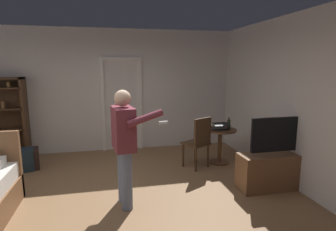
{
  "coord_description": "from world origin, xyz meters",
  "views": [
    {
      "loc": [
        0.01,
        -3.62,
        1.94
      ],
      "look_at": [
        0.88,
        0.31,
        1.21
      ],
      "focal_mm": 29.39,
      "sensor_mm": 36.0,
      "label": 1
    }
  ],
  "objects_px": {
    "person_blue_shirt": "(124,140)",
    "suitcase_dark": "(25,159)",
    "bookshelf": "(1,115)",
    "suitcase_small": "(17,161)",
    "tv_flatscreen": "(276,167)",
    "side_table": "(220,140)",
    "laptop": "(220,127)",
    "bottle_on_table": "(229,125)",
    "wooden_chair": "(199,140)"
  },
  "relations": [
    {
      "from": "tv_flatscreen",
      "to": "bottle_on_table",
      "type": "distance_m",
      "value": 1.31
    },
    {
      "from": "bookshelf",
      "to": "tv_flatscreen",
      "type": "relative_size",
      "value": 1.41
    },
    {
      "from": "tv_flatscreen",
      "to": "bottle_on_table",
      "type": "height_order",
      "value": "tv_flatscreen"
    },
    {
      "from": "laptop",
      "to": "person_blue_shirt",
      "type": "bearing_deg",
      "value": -146.69
    },
    {
      "from": "bottle_on_table",
      "to": "person_blue_shirt",
      "type": "relative_size",
      "value": 0.15
    },
    {
      "from": "bottle_on_table",
      "to": "laptop",
      "type": "bearing_deg",
      "value": 167.79
    },
    {
      "from": "tv_flatscreen",
      "to": "person_blue_shirt",
      "type": "xyz_separation_m",
      "value": [
        -2.38,
        -0.04,
        0.6
      ]
    },
    {
      "from": "tv_flatscreen",
      "to": "suitcase_dark",
      "type": "relative_size",
      "value": 2.53
    },
    {
      "from": "side_table",
      "to": "person_blue_shirt",
      "type": "xyz_separation_m",
      "value": [
        -1.96,
        -1.31,
        0.47
      ]
    },
    {
      "from": "bookshelf",
      "to": "person_blue_shirt",
      "type": "bearing_deg",
      "value": -46.95
    },
    {
      "from": "suitcase_small",
      "to": "tv_flatscreen",
      "type": "bearing_deg",
      "value": -31.33
    },
    {
      "from": "laptop",
      "to": "suitcase_dark",
      "type": "xyz_separation_m",
      "value": [
        -3.7,
        0.52,
        -0.56
      ]
    },
    {
      "from": "tv_flatscreen",
      "to": "wooden_chair",
      "type": "relative_size",
      "value": 1.22
    },
    {
      "from": "bottle_on_table",
      "to": "suitcase_small",
      "type": "bearing_deg",
      "value": 173.41
    },
    {
      "from": "bottle_on_table",
      "to": "suitcase_small",
      "type": "distance_m",
      "value": 4.05
    },
    {
      "from": "laptop",
      "to": "suitcase_dark",
      "type": "distance_m",
      "value": 3.78
    },
    {
      "from": "suitcase_dark",
      "to": "side_table",
      "type": "bearing_deg",
      "value": -20.19
    },
    {
      "from": "side_table",
      "to": "wooden_chair",
      "type": "distance_m",
      "value": 0.54
    },
    {
      "from": "tv_flatscreen",
      "to": "side_table",
      "type": "distance_m",
      "value": 1.35
    },
    {
      "from": "side_table",
      "to": "laptop",
      "type": "distance_m",
      "value": 0.29
    },
    {
      "from": "tv_flatscreen",
      "to": "wooden_chair",
      "type": "bearing_deg",
      "value": 129.95
    },
    {
      "from": "suitcase_dark",
      "to": "suitcase_small",
      "type": "height_order",
      "value": "suitcase_small"
    },
    {
      "from": "laptop",
      "to": "suitcase_small",
      "type": "distance_m",
      "value": 3.87
    },
    {
      "from": "wooden_chair",
      "to": "bottle_on_table",
      "type": "bearing_deg",
      "value": 8.44
    },
    {
      "from": "suitcase_dark",
      "to": "bookshelf",
      "type": "bearing_deg",
      "value": 115.58
    },
    {
      "from": "tv_flatscreen",
      "to": "person_blue_shirt",
      "type": "bearing_deg",
      "value": -179.15
    },
    {
      "from": "suitcase_dark",
      "to": "suitcase_small",
      "type": "distance_m",
      "value": 0.15
    },
    {
      "from": "bookshelf",
      "to": "person_blue_shirt",
      "type": "distance_m",
      "value": 3.46
    },
    {
      "from": "person_blue_shirt",
      "to": "bookshelf",
      "type": "bearing_deg",
      "value": 133.05
    },
    {
      "from": "bottle_on_table",
      "to": "wooden_chair",
      "type": "bearing_deg",
      "value": -171.56
    },
    {
      "from": "suitcase_dark",
      "to": "bottle_on_table",
      "type": "bearing_deg",
      "value": -21.1
    },
    {
      "from": "laptop",
      "to": "side_table",
      "type": "bearing_deg",
      "value": 55.04
    },
    {
      "from": "person_blue_shirt",
      "to": "suitcase_dark",
      "type": "height_order",
      "value": "person_blue_shirt"
    },
    {
      "from": "laptop",
      "to": "wooden_chair",
      "type": "height_order",
      "value": "wooden_chair"
    },
    {
      "from": "tv_flatscreen",
      "to": "person_blue_shirt",
      "type": "relative_size",
      "value": 0.74
    },
    {
      "from": "bookshelf",
      "to": "side_table",
      "type": "relative_size",
      "value": 2.45
    },
    {
      "from": "wooden_chair",
      "to": "laptop",
      "type": "bearing_deg",
      "value": 15.58
    },
    {
      "from": "side_table",
      "to": "laptop",
      "type": "xyz_separation_m",
      "value": [
        -0.03,
        -0.04,
        0.28
      ]
    },
    {
      "from": "wooden_chair",
      "to": "person_blue_shirt",
      "type": "distance_m",
      "value": 1.89
    },
    {
      "from": "bookshelf",
      "to": "suitcase_dark",
      "type": "distance_m",
      "value": 1.2
    },
    {
      "from": "suitcase_small",
      "to": "suitcase_dark",
      "type": "bearing_deg",
      "value": 30.83
    },
    {
      "from": "tv_flatscreen",
      "to": "suitcase_small",
      "type": "distance_m",
      "value": 4.57
    },
    {
      "from": "bookshelf",
      "to": "person_blue_shirt",
      "type": "height_order",
      "value": "bookshelf"
    },
    {
      "from": "bookshelf",
      "to": "suitcase_small",
      "type": "distance_m",
      "value": 1.21
    },
    {
      "from": "person_blue_shirt",
      "to": "suitcase_dark",
      "type": "distance_m",
      "value": 2.63
    },
    {
      "from": "side_table",
      "to": "suitcase_small",
      "type": "xyz_separation_m",
      "value": [
        -3.84,
        0.38,
        -0.26
      ]
    },
    {
      "from": "laptop",
      "to": "wooden_chair",
      "type": "bearing_deg",
      "value": -164.42
    },
    {
      "from": "tv_flatscreen",
      "to": "person_blue_shirt",
      "type": "height_order",
      "value": "person_blue_shirt"
    },
    {
      "from": "person_blue_shirt",
      "to": "suitcase_small",
      "type": "xyz_separation_m",
      "value": [
        -1.88,
        1.69,
        -0.74
      ]
    },
    {
      "from": "laptop",
      "to": "person_blue_shirt",
      "type": "relative_size",
      "value": 0.2
    }
  ]
}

